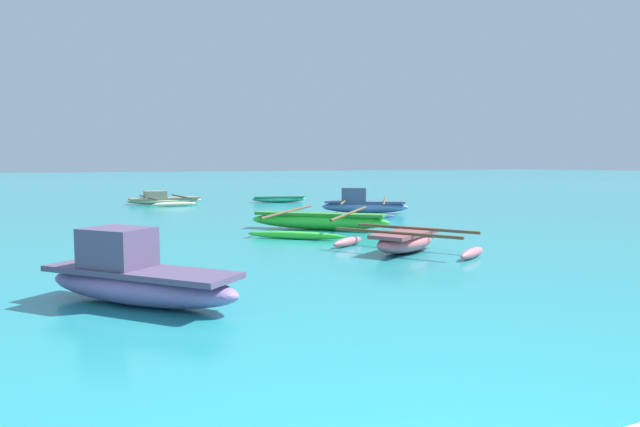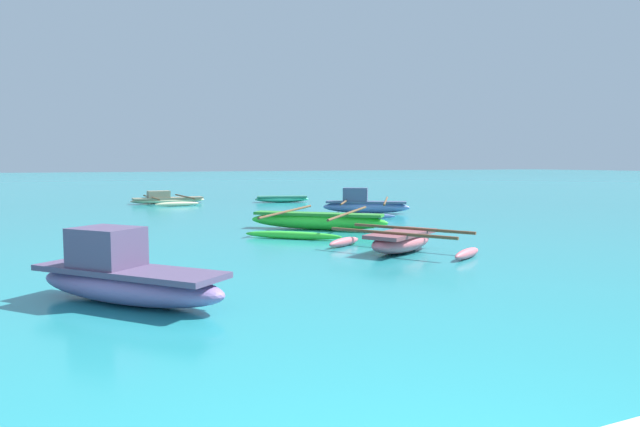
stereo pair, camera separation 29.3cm
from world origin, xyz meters
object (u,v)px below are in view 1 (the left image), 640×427
moored_boat_1 (319,221)px  moored_boat_3 (136,278)px  moored_boat_2 (363,205)px  moored_boat_5 (406,241)px  moored_boat_0 (163,199)px  moored_boat_4 (279,199)px

moored_boat_1 → moored_boat_3: bearing=-90.1°
moored_boat_2 → moored_boat_5: 9.49m
moored_boat_3 → moored_boat_5: (5.96, 2.27, -0.13)m
moored_boat_0 → moored_boat_3: 19.73m
moored_boat_5 → moored_boat_2: bearing=35.2°
moored_boat_0 → moored_boat_5: 17.23m
moored_boat_2 → moored_boat_4: 7.01m
moored_boat_0 → moored_boat_5: moored_boat_0 is taller
moored_boat_0 → moored_boat_1: (2.24, -12.53, 0.05)m
moored_boat_2 → moored_boat_1: bearing=-100.3°
moored_boat_3 → moored_boat_4: bearing=112.9°
moored_boat_0 → moored_boat_2: bearing=-57.0°
moored_boat_0 → moored_boat_2: (6.05, -8.42, 0.11)m
moored_boat_2 → moored_boat_4: moored_boat_2 is taller
moored_boat_4 → moored_boat_5: moored_boat_5 is taller
moored_boat_4 → moored_boat_0: bearing=-178.5°
moored_boat_1 → moored_boat_0: bearing=141.3°
moored_boat_3 → moored_boat_2: bearing=97.8°
moored_boat_0 → moored_boat_1: 12.73m
moored_boat_1 → moored_boat_4: bearing=115.8°
moored_boat_4 → moored_boat_5: bearing=-84.3°
moored_boat_2 → moored_boat_3: bearing=-99.3°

